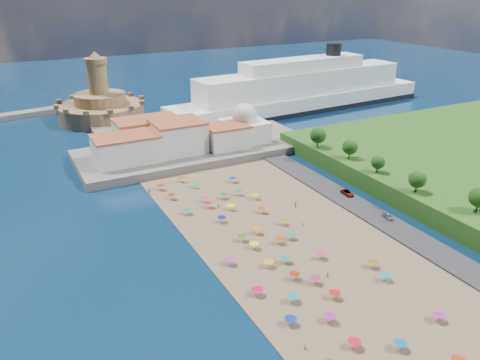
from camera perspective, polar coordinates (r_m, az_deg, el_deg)
ground at (r=119.24m, az=3.89°, el=-8.07°), size 700.00×700.00×0.00m
terrace at (r=182.22m, az=-5.32°, el=3.69°), size 90.00×36.00×3.00m
jetty at (r=208.09m, az=-14.69°, el=5.40°), size 18.00×70.00×2.40m
waterfront_buildings at (r=176.58m, az=-9.40°, el=5.02°), size 57.00×29.00×11.00m
domed_building at (r=186.27m, az=0.56°, el=6.63°), size 16.00×16.00×15.00m
fortress at (r=235.06m, az=-16.60°, el=8.57°), size 40.00×40.00×32.40m
cruise_ship at (r=246.38m, az=7.56°, el=10.63°), size 148.53×30.89×32.22m
beach_parasols at (r=109.55m, az=6.38°, el=-9.92°), size 31.74×115.65×2.20m
beachgoers at (r=123.31m, az=2.35°, el=-6.32°), size 36.15×88.61×1.79m
parked_cars at (r=136.78m, az=17.67°, el=-4.23°), size 2.62×54.20×1.36m
hillside_trees at (r=139.06m, az=22.31°, el=-0.50°), size 11.50×108.97×7.41m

